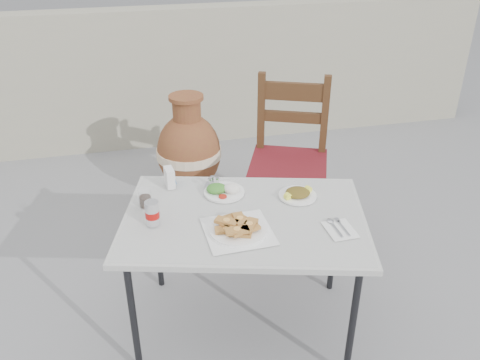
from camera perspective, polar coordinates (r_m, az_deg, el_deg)
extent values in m
plane|color=slate|center=(2.76, -3.17, -16.96)|extent=(80.00, 80.00, 0.00)
cylinder|color=black|center=(2.42, -11.88, -15.04)|extent=(0.03, 0.03, 0.65)
cylinder|color=black|center=(2.40, 12.51, -15.51)|extent=(0.03, 0.03, 0.65)
cylinder|color=black|center=(2.88, -9.27, -6.55)|extent=(0.03, 0.03, 0.65)
cylinder|color=black|center=(2.87, 10.53, -6.88)|extent=(0.03, 0.03, 0.65)
cube|color=white|center=(2.38, 0.48, -4.40)|extent=(1.29, 1.03, 0.03)
cube|color=white|center=(2.37, 0.48, -4.08)|extent=(1.24, 0.99, 0.00)
cube|color=white|center=(2.27, -0.20, -5.76)|extent=(0.30, 0.30, 0.00)
cylinder|color=white|center=(2.26, -0.20, -5.60)|extent=(0.26, 0.26, 0.01)
cylinder|color=white|center=(2.26, -0.20, -5.68)|extent=(0.27, 0.27, 0.01)
cylinder|color=white|center=(2.55, -1.79, -1.37)|extent=(0.20, 0.20, 0.01)
ellipsoid|color=silver|center=(2.54, -0.93, -0.94)|extent=(0.08, 0.08, 0.05)
ellipsoid|color=#316A1E|center=(2.54, -2.66, -0.96)|extent=(0.10, 0.09, 0.04)
cylinder|color=#AC1E12|center=(2.49, -1.95, -1.86)|extent=(0.04, 0.04, 0.01)
cylinder|color=white|center=(2.54, 6.48, -1.74)|extent=(0.19, 0.19, 0.01)
ellipsoid|color=#246118|center=(2.53, 6.50, -1.41)|extent=(0.12, 0.11, 0.04)
cylinder|color=#F5F743|center=(2.49, 5.39, -1.84)|extent=(0.04, 0.04, 0.03)
cylinder|color=#F5F743|center=(2.56, 7.65, -1.04)|extent=(0.04, 0.04, 0.03)
cylinder|color=silver|center=(2.32, -9.83, -3.69)|extent=(0.06, 0.06, 0.12)
cylinder|color=red|center=(2.32, -9.82, -3.79)|extent=(0.06, 0.06, 0.03)
cylinder|color=silver|center=(2.29, -9.94, -2.53)|extent=(0.06, 0.06, 0.00)
cylinder|color=white|center=(2.46, -10.60, -2.00)|extent=(0.06, 0.06, 0.09)
cylinder|color=black|center=(2.47, -10.57, -2.36)|extent=(0.06, 0.06, 0.05)
cube|color=white|center=(2.61, -7.92, 0.29)|extent=(0.05, 0.09, 0.10)
cube|color=blue|center=(2.62, -7.38, 0.22)|extent=(0.02, 0.04, 0.06)
cube|color=silver|center=(2.61, -3.03, -0.63)|extent=(0.10, 0.09, 0.01)
cylinder|color=white|center=(2.58, -3.41, -0.29)|extent=(0.02, 0.02, 0.05)
cylinder|color=white|center=(2.59, -2.54, -0.19)|extent=(0.02, 0.02, 0.05)
cylinder|color=silver|center=(2.61, -3.10, 0.01)|extent=(0.02, 0.02, 0.04)
cube|color=white|center=(2.32, 11.17, -5.49)|extent=(0.13, 0.16, 0.00)
cube|color=silver|center=(2.31, 10.79, -5.46)|extent=(0.01, 0.12, 0.00)
ellipsoid|color=silver|center=(2.36, 10.10, -4.51)|extent=(0.03, 0.04, 0.01)
cube|color=silver|center=(2.32, 11.57, -5.32)|extent=(0.01, 0.12, 0.00)
cube|color=silver|center=(2.37, 10.86, -4.42)|extent=(0.02, 0.04, 0.00)
cube|color=#3B2610|center=(3.15, 1.29, -4.37)|extent=(0.06, 0.06, 0.50)
cube|color=#3B2610|center=(3.13, 8.60, -4.96)|extent=(0.06, 0.06, 0.50)
cube|color=#3B2610|center=(3.49, 2.21, -0.80)|extent=(0.06, 0.06, 0.50)
cube|color=#3B2610|center=(3.47, 8.78, -1.31)|extent=(0.06, 0.06, 0.50)
cube|color=maroon|center=(3.16, 5.45, 1.52)|extent=(0.61, 0.61, 0.06)
cube|color=#3B2610|center=(3.26, 2.38, 7.30)|extent=(0.06, 0.06, 0.56)
cube|color=#3B2610|center=(3.24, 9.48, 6.79)|extent=(0.06, 0.06, 0.56)
cube|color=#3B2610|center=(3.18, 6.07, 9.85)|extent=(0.42, 0.20, 0.11)
cube|color=#3B2610|center=(3.24, 5.92, 7.06)|extent=(0.42, 0.20, 0.07)
cylinder|color=brown|center=(3.84, -5.51, -1.46)|extent=(0.35, 0.35, 0.09)
ellipsoid|color=brown|center=(3.68, -5.75, 3.11)|extent=(0.46, 0.46, 0.58)
cylinder|color=beige|center=(3.68, -5.75, 3.11)|extent=(0.47, 0.47, 0.07)
cylinder|color=brown|center=(3.56, -6.00, 7.72)|extent=(0.20, 0.20, 0.18)
cylinder|color=brown|center=(3.52, -6.09, 9.22)|extent=(0.24, 0.24, 0.03)
cube|color=gray|center=(4.62, -9.13, 11.19)|extent=(6.00, 0.25, 1.20)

